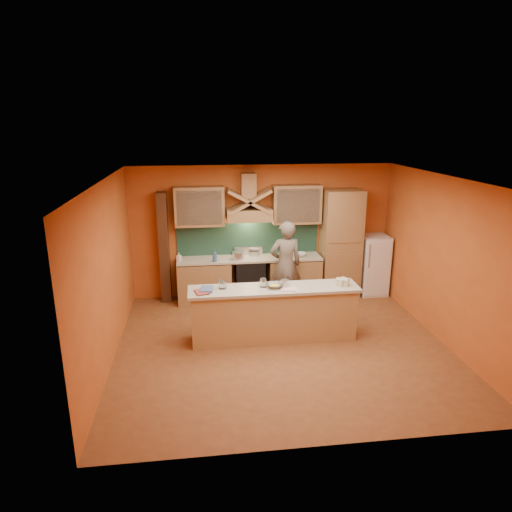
{
  "coord_description": "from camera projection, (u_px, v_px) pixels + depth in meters",
  "views": [
    {
      "loc": [
        -1.33,
        -6.85,
        3.66
      ],
      "look_at": [
        -0.33,
        0.9,
        1.34
      ],
      "focal_mm": 32.0,
      "sensor_mm": 36.0,
      "label": 1
    }
  ],
  "objects": [
    {
      "name": "counter_top",
      "position": [
        250.0,
        258.0,
        9.51
      ],
      "size": [
        3.0,
        0.62,
        0.04
      ],
      "primitive_type": "cube",
      "color": "#B4AA98",
      "rests_on": "base_cabinet_left"
    },
    {
      "name": "upper_cabinet_right",
      "position": [
        297.0,
        204.0,
        9.44
      ],
      "size": [
        1.0,
        0.35,
        0.8
      ],
      "primitive_type": "cube",
      "color": "#9D7348",
      "rests_on": "wall_back"
    },
    {
      "name": "cloth",
      "position": [
        289.0,
        289.0,
        7.63
      ],
      "size": [
        0.3,
        0.24,
        0.02
      ],
      "primitive_type": "cube",
      "rotation": [
        0.0,
        0.0,
        -0.17
      ],
      "color": "beige",
      "rests_on": "island_top"
    },
    {
      "name": "wall_back",
      "position": [
        262.0,
        231.0,
        9.69
      ],
      "size": [
        5.5,
        0.02,
        2.8
      ],
      "primitive_type": "cube",
      "color": "#C65F26",
      "rests_on": "floor"
    },
    {
      "name": "book_upper",
      "position": [
        201.0,
        289.0,
        7.56
      ],
      "size": [
        0.23,
        0.3,
        0.02
      ],
      "primitive_type": "imported",
      "rotation": [
        0.0,
        0.0,
        -0.1
      ],
      "color": "#425F91",
      "rests_on": "island_top"
    },
    {
      "name": "person",
      "position": [
        285.0,
        265.0,
        9.12
      ],
      "size": [
        0.68,
        0.48,
        1.78
      ],
      "primitive_type": "imported",
      "rotation": [
        0.0,
        0.0,
        3.22
      ],
      "color": "#70665B",
      "rests_on": "floor"
    },
    {
      "name": "base_cabinet_right",
      "position": [
        294.0,
        278.0,
        9.76
      ],
      "size": [
        1.1,
        0.6,
        0.86
      ],
      "primitive_type": "cube",
      "color": "#9D7348",
      "rests_on": "floor"
    },
    {
      "name": "jar_large",
      "position": [
        223.0,
        284.0,
        7.66
      ],
      "size": [
        0.15,
        0.15,
        0.14
      ],
      "primitive_type": "cylinder",
      "rotation": [
        0.0,
        0.0,
        -0.22
      ],
      "color": "white",
      "rests_on": "island_top"
    },
    {
      "name": "pot_large",
      "position": [
        238.0,
        256.0,
        9.37
      ],
      "size": [
        0.3,
        0.3,
        0.16
      ],
      "primitive_type": "cylinder",
      "rotation": [
        0.0,
        0.0,
        -0.22
      ],
      "color": "silver",
      "rests_on": "stove"
    },
    {
      "name": "range_hood",
      "position": [
        249.0,
        215.0,
        9.3
      ],
      "size": [
        0.92,
        0.5,
        0.24
      ],
      "primitive_type": "cube",
      "color": "#9D7348",
      "rests_on": "wall_back"
    },
    {
      "name": "trim_column_left",
      "position": [
        164.0,
        248.0,
        9.37
      ],
      "size": [
        0.2,
        0.3,
        2.3
      ],
      "primitive_type": "cube",
      "color": "#472816",
      "rests_on": "floor"
    },
    {
      "name": "soap_bottle_a",
      "position": [
        179.0,
        257.0,
        9.25
      ],
      "size": [
        0.1,
        0.1,
        0.17
      ],
      "primitive_type": "imported",
      "rotation": [
        0.0,
        0.0,
        -0.3
      ],
      "color": "white",
      "rests_on": "counter_top"
    },
    {
      "name": "bowl_back",
      "position": [
        300.0,
        255.0,
        9.58
      ],
      "size": [
        0.29,
        0.29,
        0.08
      ],
      "primitive_type": "imported",
      "rotation": [
        0.0,
        0.0,
        0.21
      ],
      "color": "silver",
      "rests_on": "counter_top"
    },
    {
      "name": "book_lower",
      "position": [
        196.0,
        293.0,
        7.45
      ],
      "size": [
        0.26,
        0.31,
        0.03
      ],
      "primitive_type": "imported",
      "rotation": [
        0.0,
        0.0,
        0.22
      ],
      "color": "#A13E39",
      "rests_on": "island_top"
    },
    {
      "name": "soap_bottle_b",
      "position": [
        215.0,
        255.0,
        9.19
      ],
      "size": [
        0.12,
        0.12,
        0.26
      ],
      "primitive_type": "imported",
      "rotation": [
        0.0,
        0.0,
        0.26
      ],
      "color": "#335C8D",
      "rests_on": "counter_top"
    },
    {
      "name": "ceiling",
      "position": [
        285.0,
        180.0,
        6.92
      ],
      "size": [
        5.5,
        5.0,
        0.01
      ],
      "primitive_type": "cube",
      "color": "white",
      "rests_on": "wall_back"
    },
    {
      "name": "backsplash",
      "position": [
        248.0,
        239.0,
        9.68
      ],
      "size": [
        3.0,
        0.03,
        0.7
      ],
      "primitive_type": "cube",
      "color": "#1A3A2E",
      "rests_on": "wall_back"
    },
    {
      "name": "jar_small",
      "position": [
        263.0,
        283.0,
        7.73
      ],
      "size": [
        0.13,
        0.13,
        0.15
      ],
      "primitive_type": "cylinder",
      "rotation": [
        0.0,
        0.0,
        -0.3
      ],
      "color": "white",
      "rests_on": "island_top"
    },
    {
      "name": "wall_left",
      "position": [
        107.0,
        274.0,
        6.98
      ],
      "size": [
        0.02,
        5.0,
        2.8
      ],
      "primitive_type": "cube",
      "color": "#C65F26",
      "rests_on": "floor"
    },
    {
      "name": "wall_right",
      "position": [
        445.0,
        261.0,
        7.65
      ],
      "size": [
        0.02,
        5.0,
        2.8
      ],
      "primitive_type": "cube",
      "color": "#C65F26",
      "rests_on": "floor"
    },
    {
      "name": "pantry_column",
      "position": [
        341.0,
        244.0,
        9.68
      ],
      "size": [
        0.8,
        0.6,
        2.3
      ],
      "primitive_type": "cube",
      "color": "#9D7348",
      "rests_on": "floor"
    },
    {
      "name": "hood_chimney",
      "position": [
        248.0,
        185.0,
        9.23
      ],
      "size": [
        0.3,
        0.3,
        0.5
      ],
      "primitive_type": "cube",
      "color": "#9D7348",
      "rests_on": "wall_back"
    },
    {
      "name": "kitchen_scale",
      "position": [
        285.0,
        284.0,
        7.74
      ],
      "size": [
        0.17,
        0.17,
        0.11
      ],
      "primitive_type": "cube",
      "rotation": [
        0.0,
        0.0,
        -0.31
      ],
      "color": "silver",
      "rests_on": "island_top"
    },
    {
      "name": "upper_cabinet_left",
      "position": [
        199.0,
        206.0,
        9.2
      ],
      "size": [
        1.0,
        0.35,
        0.8
      ],
      "primitive_type": "cube",
      "color": "#9D7348",
      "rests_on": "wall_back"
    },
    {
      "name": "pot_small",
      "position": [
        254.0,
        253.0,
        9.65
      ],
      "size": [
        0.25,
        0.25,
        0.12
      ],
      "primitive_type": "cylinder",
      "rotation": [
        0.0,
        0.0,
        -0.12
      ],
      "color": "silver",
      "rests_on": "stove"
    },
    {
      "name": "floor",
      "position": [
        282.0,
        346.0,
        7.71
      ],
      "size": [
        5.5,
        5.0,
        0.01
      ],
      "primitive_type": "cube",
      "color": "brown",
      "rests_on": "ground"
    },
    {
      "name": "stove",
      "position": [
        250.0,
        279.0,
        9.64
      ],
      "size": [
        0.6,
        0.58,
        0.9
      ],
      "primitive_type": "cube",
      "color": "black",
      "rests_on": "floor"
    },
    {
      "name": "wall_front",
      "position": [
        326.0,
        338.0,
        4.94
      ],
      "size": [
        5.5,
        0.02,
        2.8
      ],
      "primitive_type": "cube",
      "color": "#C65F26",
      "rests_on": "floor"
    },
    {
      "name": "grocery_bag_b",
      "position": [
        342.0,
        282.0,
        7.81
      ],
      "size": [
        0.22,
        0.19,
        0.12
      ],
      "primitive_type": "cube",
      "rotation": [
        0.0,
        0.0,
        -0.27
      ],
      "color": "beige",
      "rests_on": "island_top"
    },
    {
      "name": "mixing_bowl",
      "position": [
        275.0,
        286.0,
        7.71
      ],
      "size": [
        0.3,
        0.3,
        0.07
      ],
      "primitive_type": "imported",
      "rotation": [
        0.0,
        0.0,
        0.07
      ],
      "color": "silver",
      "rests_on": "island_top"
    },
    {
      "name": "fridge",
      "position": [
        373.0,
        265.0,
        9.91
      ],
      "size": [
        0.58,
        0.6,
        1.3
      ],
      "primitive_type": "cube",
      "color": "white",
      "rests_on": "floor"
    },
    {
      "name": "dish_rack",
      "position": [
        289.0,
        253.0,
        9.6
      ],
      "size": [
        0.33,
        0.27,
        0.11
      ],
      "primitive_type": "cube",
      "rotation": [
        0.0,
        0.0,
        0.1
      ],
      "color": "silver",
      "rests_on": "counter_top"
    },
    {
      "name": "island_top",
      "position": [
        274.0,
        289.0,
        7.72
      ],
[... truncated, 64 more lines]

